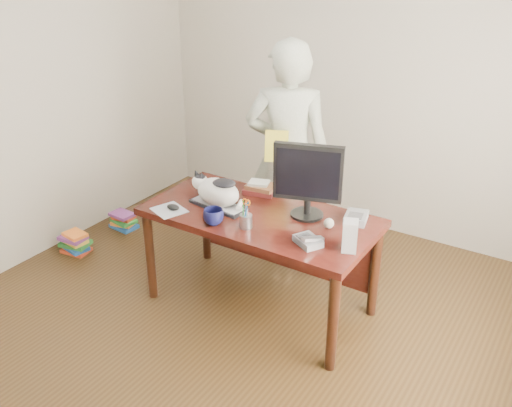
% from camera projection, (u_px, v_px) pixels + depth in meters
% --- Properties ---
extents(room, '(4.50, 4.50, 4.50)m').
position_uv_depth(room, '(204.00, 159.00, 3.20)').
color(room, black).
rests_on(room, ground).
extents(desk, '(1.60, 0.80, 0.75)m').
position_uv_depth(desk, '(266.00, 228.00, 4.04)').
color(desk, black).
rests_on(desk, ground).
extents(keyboard, '(0.44, 0.21, 0.03)m').
position_uv_depth(keyboard, '(219.00, 205.00, 4.02)').
color(keyboard, black).
rests_on(keyboard, desk).
extents(cat, '(0.42, 0.24, 0.24)m').
position_uv_depth(cat, '(216.00, 190.00, 3.97)').
color(cat, silver).
rests_on(cat, keyboard).
extents(monitor, '(0.45, 0.28, 0.52)m').
position_uv_depth(monitor, '(308.00, 177.00, 3.75)').
color(monitor, black).
rests_on(monitor, desk).
extents(pen_cup, '(0.10, 0.10, 0.21)m').
position_uv_depth(pen_cup, '(246.00, 220.00, 3.72)').
color(pen_cup, gray).
rests_on(pen_cup, desk).
extents(mousepad, '(0.27, 0.26, 0.00)m').
position_uv_depth(mousepad, '(169.00, 210.00, 3.97)').
color(mousepad, '#B2B6BF').
rests_on(mousepad, desk).
extents(mouse, '(0.11, 0.09, 0.04)m').
position_uv_depth(mouse, '(173.00, 207.00, 3.96)').
color(mouse, black).
rests_on(mouse, mousepad).
extents(coffee_mug, '(0.18, 0.18, 0.11)m').
position_uv_depth(coffee_mug, '(213.00, 217.00, 3.76)').
color(coffee_mug, '#0D0E34').
rests_on(coffee_mug, desk).
extents(phone, '(0.21, 0.19, 0.08)m').
position_uv_depth(phone, '(308.00, 241.00, 3.53)').
color(phone, '#5A5A5E').
rests_on(phone, desk).
extents(speaker, '(0.12, 0.12, 0.20)m').
position_uv_depth(speaker, '(350.00, 236.00, 3.43)').
color(speaker, '#9F9FA2').
rests_on(speaker, desk).
extents(baseball, '(0.07, 0.07, 0.07)m').
position_uv_depth(baseball, '(329.00, 223.00, 3.72)').
color(baseball, beige).
rests_on(baseball, desk).
extents(book_stack, '(0.26, 0.21, 0.09)m').
position_uv_depth(book_stack, '(261.00, 188.00, 4.22)').
color(book_stack, '#551716').
rests_on(book_stack, desk).
extents(calculator, '(0.18, 0.22, 0.06)m').
position_uv_depth(calculator, '(356.00, 217.00, 3.81)').
color(calculator, '#5A5A5E').
rests_on(calculator, desk).
extents(person, '(0.79, 0.68, 1.83)m').
position_uv_depth(person, '(287.00, 156.00, 4.46)').
color(person, silver).
rests_on(person, ground).
extents(held_book, '(0.20, 0.17, 0.24)m').
position_uv_depth(held_book, '(277.00, 146.00, 4.28)').
color(held_book, yellow).
rests_on(held_book, person).
extents(book_pile_a, '(0.27, 0.22, 0.18)m').
position_uv_depth(book_pile_a, '(75.00, 243.00, 4.90)').
color(book_pile_a, '#AC3318').
rests_on(book_pile_a, ground).
extents(book_pile_b, '(0.26, 0.20, 0.15)m').
position_uv_depth(book_pile_b, '(124.00, 221.00, 5.31)').
color(book_pile_b, '#184C94').
rests_on(book_pile_b, ground).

